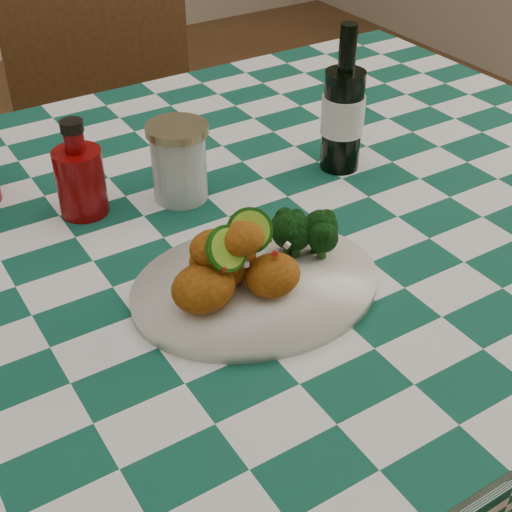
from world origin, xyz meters
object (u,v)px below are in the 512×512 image
plate (256,286)px  mason_jar (179,162)px  dining_table (181,429)px  fried_chicken_pile (239,256)px  ketchup_bottle (79,168)px  beer_bottle (344,100)px  wooden_chair_right (129,183)px

plate → mason_jar: mason_jar is taller
dining_table → fried_chicken_pile: bearing=-83.3°
ketchup_bottle → mason_jar: ketchup_bottle is taller
beer_bottle → fried_chicken_pile: bearing=-146.6°
ketchup_bottle → wooden_chair_right: 0.73m
fried_chicken_pile → ketchup_bottle: size_ratio=1.01×
mason_jar → beer_bottle: (0.26, -0.05, 0.06)m
dining_table → plate: size_ratio=5.34×
ketchup_bottle → beer_bottle: bearing=-12.4°
dining_table → ketchup_bottle: size_ratio=11.66×
fried_chicken_pile → ketchup_bottle: ketchup_bottle is taller
dining_table → ketchup_bottle: (-0.07, 0.12, 0.46)m
plate → wooden_chair_right: size_ratio=0.32×
dining_table → wooden_chair_right: size_ratio=1.73×
plate → dining_table: bearing=104.5°
beer_bottle → wooden_chair_right: bearing=100.2°
plate → beer_bottle: (0.28, 0.20, 0.11)m
plate → beer_bottle: size_ratio=1.36×
mason_jar → beer_bottle: beer_bottle is taller
wooden_chair_right → mason_jar: bearing=-93.5°
dining_table → fried_chicken_pile: fried_chicken_pile is taller
plate → mason_jar: 0.26m
plate → ketchup_bottle: size_ratio=2.18×
mason_jar → plate: bearing=-96.1°
ketchup_bottle → beer_bottle: size_ratio=0.62×
dining_table → plate: (0.04, -0.17, 0.40)m
dining_table → mason_jar: bearing=50.0°
beer_bottle → plate: bearing=-144.5°
mason_jar → fried_chicken_pile: bearing=-101.3°
dining_table → wooden_chair_right: bearing=72.6°
plate → fried_chicken_pile: size_ratio=2.16×
plate → fried_chicken_pile: (-0.02, 0.00, 0.06)m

